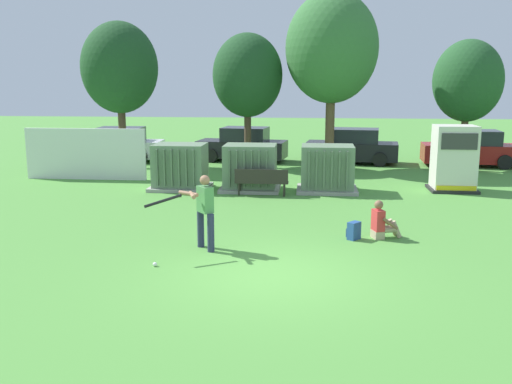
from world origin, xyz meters
The scene contains 19 objects.
ground_plane centered at (0.00, 0.00, 0.00)m, with size 96.00×96.00×0.00m, color #51933D.
fence_panel centered at (-8.04, 10.50, 1.00)m, with size 4.80×0.12×2.00m, color white.
transformer_west centered at (-3.90, 8.88, 0.79)m, with size 2.10×1.70×1.62m.
transformer_mid_west centered at (-1.39, 8.89, 0.79)m, with size 2.10×1.70×1.62m.
transformer_mid_east centered at (1.32, 8.93, 0.79)m, with size 2.10×1.70×1.62m.
generator_enclosure centered at (5.73, 9.49, 1.14)m, with size 1.60×1.40×2.30m.
park_bench centered at (-0.90, 7.92, 0.54)m, with size 1.80×0.42×0.92m.
batter centered at (-1.68, 1.58, 0.98)m, with size 1.40×1.23×1.74m.
sports_ball centered at (-2.48, 0.27, 0.04)m, with size 0.09×0.09×0.09m, color white.
seated_spectator centered at (2.52, 2.98, 0.38)m, with size 0.78×0.64×0.96m.
backpack centered at (1.82, 2.79, 0.21)m, with size 0.37×0.38×0.44m.
tree_left centered at (-7.62, 13.75, 4.35)m, with size 3.32×3.32×6.34m.
tree_center_left centered at (-2.10, 14.48, 4.03)m, with size 3.07×3.07×5.87m.
tree_center_right centered at (1.53, 14.21, 5.16)m, with size 3.94×3.94×7.53m.
tree_right centered at (7.26, 14.33, 3.79)m, with size 2.89×2.89×5.53m.
parked_car_leftmost centered at (-8.46, 15.63, 0.75)m, with size 4.27×2.07×1.62m.
parked_car_left_of_center centered at (-2.54, 16.23, 0.75)m, with size 4.38×2.32×1.62m.
parked_car_right_of_center centered at (2.67, 15.99, 0.75)m, with size 4.37×2.28×1.62m.
parked_car_rightmost centered at (7.96, 15.63, 0.75)m, with size 4.29×2.10×1.62m.
Camera 1 is at (0.76, -10.98, 3.87)m, focal length 40.18 mm.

